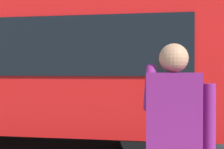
# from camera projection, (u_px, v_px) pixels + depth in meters

# --- Properties ---
(ground_plane) EXTENTS (60.00, 60.00, 0.00)m
(ground_plane) POSITION_uv_depth(u_px,v_px,m) (175.00, 145.00, 6.89)
(ground_plane) COLOR #232326
(red_bus) EXTENTS (9.05, 2.54, 3.08)m
(red_bus) POSITION_uv_depth(u_px,v_px,m) (18.00, 69.00, 7.17)
(red_bus) COLOR red
(red_bus) RESTS_ON ground_plane
(pedestrian_photographer) EXTENTS (0.53, 0.52, 1.70)m
(pedestrian_photographer) POSITION_uv_depth(u_px,v_px,m) (174.00, 137.00, 2.35)
(pedestrian_photographer) COLOR #2D2D33
(pedestrian_photographer) RESTS_ON sidewalk_curb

